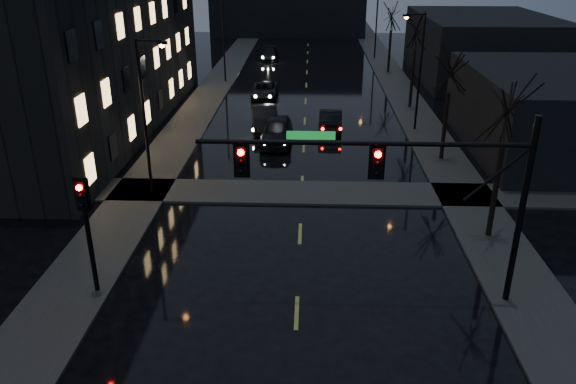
# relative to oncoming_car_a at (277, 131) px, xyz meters

# --- Properties ---
(sidewalk_left) EXTENTS (3.00, 140.00, 0.12)m
(sidewalk_left) POSITION_rel_oncoming_car_a_xyz_m (-6.70, 8.23, -0.80)
(sidewalk_left) COLOR #2D2D2B
(sidewalk_left) RESTS_ON ground
(sidewalk_right) EXTENTS (3.00, 140.00, 0.12)m
(sidewalk_right) POSITION_rel_oncoming_car_a_xyz_m (10.30, 8.23, -0.80)
(sidewalk_right) COLOR #2D2D2B
(sidewalk_right) RESTS_ON ground
(sidewalk_cross) EXTENTS (40.00, 3.00, 0.12)m
(sidewalk_cross) POSITION_rel_oncoming_car_a_xyz_m (1.80, -8.27, -0.80)
(sidewalk_cross) COLOR #2D2D2B
(sidewalk_cross) RESTS_ON ground
(apartment_block) EXTENTS (12.00, 30.00, 12.00)m
(apartment_block) POSITION_rel_oncoming_car_a_xyz_m (-14.70, 3.23, 5.14)
(apartment_block) COLOR black
(apartment_block) RESTS_ON ground
(commercial_right_near) EXTENTS (10.00, 14.00, 5.00)m
(commercial_right_near) POSITION_rel_oncoming_car_a_xyz_m (17.30, -0.77, 1.64)
(commercial_right_near) COLOR black
(commercial_right_near) RESTS_ON ground
(commercial_right_far) EXTENTS (12.00, 18.00, 6.00)m
(commercial_right_far) POSITION_rel_oncoming_car_a_xyz_m (18.80, 21.23, 2.14)
(commercial_right_far) COLOR black
(commercial_right_far) RESTS_ON ground
(far_block) EXTENTS (22.00, 10.00, 8.00)m
(far_block) POSITION_rel_oncoming_car_a_xyz_m (-1.20, 51.23, 3.14)
(far_block) COLOR black
(far_block) RESTS_ON ground
(signal_mast) EXTENTS (11.11, 0.41, 7.00)m
(signal_mast) POSITION_rel_oncoming_car_a_xyz_m (5.65, -17.77, 4.01)
(signal_mast) COLOR black
(signal_mast) RESTS_ON ground
(signal_pole_left) EXTENTS (0.35, 0.41, 4.53)m
(signal_pole_left) POSITION_rel_oncoming_car_a_xyz_m (-5.70, -17.78, 2.15)
(signal_pole_left) COLOR black
(signal_pole_left) RESTS_ON ground
(tree_near) EXTENTS (3.52, 3.52, 8.08)m
(tree_near) POSITION_rel_oncoming_car_a_xyz_m (10.20, -12.77, 5.36)
(tree_near) COLOR black
(tree_near) RESTS_ON ground
(tree_mid_a) EXTENTS (3.30, 3.30, 7.58)m
(tree_mid_a) POSITION_rel_oncoming_car_a_xyz_m (10.20, -2.77, 4.97)
(tree_mid_a) COLOR black
(tree_mid_a) RESTS_ON ground
(tree_mid_b) EXTENTS (3.74, 3.74, 8.59)m
(tree_mid_b) POSITION_rel_oncoming_car_a_xyz_m (10.20, 9.23, 5.75)
(tree_mid_b) COLOR black
(tree_mid_b) RESTS_ON ground
(tree_far) EXTENTS (3.43, 3.43, 7.88)m
(tree_far) POSITION_rel_oncoming_car_a_xyz_m (10.20, 23.23, 5.20)
(tree_far) COLOR black
(tree_far) RESTS_ON ground
(streetlight_l_near) EXTENTS (1.53, 0.28, 8.00)m
(streetlight_l_near) POSITION_rel_oncoming_car_a_xyz_m (-5.78, -8.77, 3.91)
(streetlight_l_near) COLOR black
(streetlight_l_near) RESTS_ON ground
(streetlight_l_far) EXTENTS (1.53, 0.28, 8.00)m
(streetlight_l_far) POSITION_rel_oncoming_car_a_xyz_m (-5.78, 18.23, 3.91)
(streetlight_l_far) COLOR black
(streetlight_l_far) RESTS_ON ground
(streetlight_r_mid) EXTENTS (1.53, 0.28, 8.00)m
(streetlight_r_mid) POSITION_rel_oncoming_car_a_xyz_m (9.38, 3.23, 3.91)
(streetlight_r_mid) COLOR black
(streetlight_r_mid) RESTS_ON ground
(streetlight_r_far) EXTENTS (1.53, 0.28, 8.00)m
(streetlight_r_far) POSITION_rel_oncoming_car_a_xyz_m (9.38, 31.23, 3.91)
(streetlight_r_far) COLOR black
(streetlight_r_far) RESTS_ON ground
(oncoming_car_a) EXTENTS (2.04, 5.05, 1.72)m
(oncoming_car_a) POSITION_rel_oncoming_car_a_xyz_m (0.00, 0.00, 0.00)
(oncoming_car_a) COLOR black
(oncoming_car_a) RESTS_ON ground
(oncoming_car_b) EXTENTS (2.38, 5.16, 1.64)m
(oncoming_car_b) POSITION_rel_oncoming_car_a_xyz_m (-1.01, 2.99, -0.04)
(oncoming_car_b) COLOR black
(oncoming_car_b) RESTS_ON ground
(oncoming_car_c) EXTENTS (2.16, 4.66, 1.29)m
(oncoming_car_c) POSITION_rel_oncoming_car_a_xyz_m (-1.73, 12.25, -0.21)
(oncoming_car_c) COLOR black
(oncoming_car_c) RESTS_ON ground
(oncoming_car_d) EXTENTS (1.94, 4.61, 1.33)m
(oncoming_car_d) POSITION_rel_oncoming_car_a_xyz_m (-2.61, 30.23, -0.19)
(oncoming_car_d) COLOR black
(oncoming_car_d) RESTS_ON ground
(lead_car) EXTENTS (1.75, 4.54, 1.48)m
(lead_car) POSITION_rel_oncoming_car_a_xyz_m (3.64, 3.24, -0.12)
(lead_car) COLOR black
(lead_car) RESTS_ON ground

